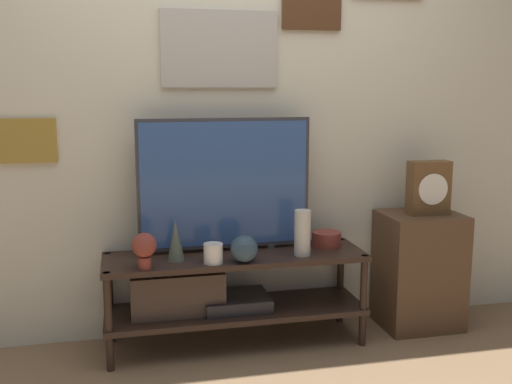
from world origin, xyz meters
name	(u,v)px	position (x,y,z in m)	size (l,w,h in m)	color
ground_plane	(245,363)	(0.00, 0.00, 0.00)	(12.00, 12.00, 0.00)	#846647
wall_back	(226,95)	(0.00, 0.50, 1.36)	(6.40, 0.08, 2.70)	beige
media_console	(215,289)	(-0.11, 0.25, 0.32)	(1.41, 0.41, 0.51)	black
television	(225,184)	(-0.04, 0.34, 0.89)	(0.94, 0.05, 0.73)	#333338
vase_slim_bronze	(176,240)	(-0.32, 0.20, 0.62)	(0.09, 0.09, 0.22)	#4C5647
vase_tall_ceramic	(302,233)	(0.35, 0.15, 0.64)	(0.09, 0.09, 0.25)	beige
vase_round_glass	(244,249)	(0.02, 0.09, 0.58)	(0.14, 0.14, 0.14)	#2D4251
vase_wide_bowl	(326,239)	(0.53, 0.29, 0.55)	(0.16, 0.16, 0.08)	brown
candle_jar	(213,253)	(-0.14, 0.11, 0.56)	(0.10, 0.10, 0.10)	silver
decorative_bust	(144,247)	(-0.49, 0.09, 0.62)	(0.12, 0.12, 0.18)	brown
side_table	(419,270)	(1.11, 0.27, 0.34)	(0.45, 0.37, 0.68)	#513823
mantel_clock	(429,188)	(1.13, 0.25, 0.83)	(0.24, 0.11, 0.31)	brown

